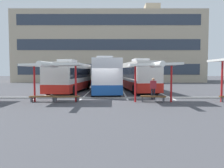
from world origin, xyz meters
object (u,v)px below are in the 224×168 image
object	(u,v)px
coach_bus_1	(104,76)
bench_1	(43,97)
coach_bus_0	(72,77)
coach_bus_2	(138,77)
bench_2	(68,97)
waiting_shelter_1	(55,66)
waiting_shelter_2	(155,66)
bench_3	(154,97)
waiting_passenger_0	(154,87)

from	to	relation	value
coach_bus_1	bench_1	distance (m)	8.72
coach_bus_0	coach_bus_2	world-z (taller)	coach_bus_2
bench_2	coach_bus_1	bearing A→B (deg)	72.46
waiting_shelter_1	coach_bus_1	bearing A→B (deg)	66.74
coach_bus_2	waiting_shelter_2	size ratio (longest dim) A/B	2.61
coach_bus_1	waiting_shelter_2	xyz separation A→B (m)	(3.94, -7.85, 0.93)
bench_3	waiting_passenger_0	world-z (taller)	waiting_passenger_0
bench_1	bench_2	size ratio (longest dim) A/B	0.98
bench_1	bench_3	world-z (taller)	same
coach_bus_0	coach_bus_2	size ratio (longest dim) A/B	1.00
coach_bus_0	bench_1	bearing A→B (deg)	-94.30
coach_bus_0	bench_1	xyz separation A→B (m)	(-0.61, -8.05, -1.24)
waiting_passenger_0	coach_bus_2	bearing A→B (deg)	93.29
coach_bus_1	bench_2	distance (m)	8.08
coach_bus_2	bench_1	size ratio (longest dim) A/B	5.75
bench_3	waiting_passenger_0	distance (m)	1.63
coach_bus_1	coach_bus_2	bearing A→B (deg)	19.42
waiting_shelter_1	bench_2	xyz separation A→B (m)	(0.90, 0.09, -2.33)
bench_2	bench_1	bearing A→B (deg)	177.47
bench_3	waiting_passenger_0	size ratio (longest dim) A/B	1.09
coach_bus_0	coach_bus_1	xyz separation A→B (m)	(3.59, -0.54, 0.15)
coach_bus_0	bench_1	size ratio (longest dim) A/B	5.75
waiting_shelter_1	bench_1	world-z (taller)	waiting_shelter_1
waiting_passenger_0	bench_1	bearing A→B (deg)	-170.04
bench_3	coach_bus_0	bearing A→B (deg)	133.19
coach_bus_2	waiting_shelter_1	world-z (taller)	coach_bus_2
bench_2	bench_3	world-z (taller)	same
coach_bus_2	waiting_shelter_1	bearing A→B (deg)	-128.25
coach_bus_1	waiting_passenger_0	bearing A→B (deg)	-54.92
coach_bus_2	waiting_shelter_1	xyz separation A→B (m)	(-7.11, -9.02, 1.03)
bench_2	waiting_shelter_2	xyz separation A→B (m)	(6.35, -0.26, 2.32)
coach_bus_1	bench_1	bearing A→B (deg)	-119.21
waiting_shelter_1	waiting_passenger_0	world-z (taller)	waiting_shelter_1
coach_bus_1	waiting_shelter_1	world-z (taller)	coach_bus_1
coach_bus_1	coach_bus_2	world-z (taller)	coach_bus_1
waiting_shelter_1	bench_1	bearing A→B (deg)	169.60
coach_bus_1	waiting_passenger_0	distance (m)	7.41
coach_bus_0	waiting_passenger_0	xyz separation A→B (m)	(7.83, -6.57, -0.58)
waiting_shelter_1	bench_2	bearing A→B (deg)	5.45
bench_1	bench_3	bearing A→B (deg)	0.16
bench_2	waiting_shelter_2	size ratio (longest dim) A/B	0.46
waiting_shelter_2	coach_bus_2	bearing A→B (deg)	90.83
coach_bus_2	coach_bus_0	bearing A→B (deg)	-173.82
coach_bus_1	coach_bus_2	distance (m)	4.04
coach_bus_1	coach_bus_2	xyz separation A→B (m)	(3.81, 1.34, -0.09)
coach_bus_2	bench_3	xyz separation A→B (m)	(0.13, -8.83, -1.30)
waiting_shelter_1	bench_3	bearing A→B (deg)	1.49
bench_3	waiting_shelter_2	bearing A→B (deg)	-90.00
coach_bus_2	bench_2	distance (m)	10.96
bench_1	waiting_shelter_2	bearing A→B (deg)	-2.36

